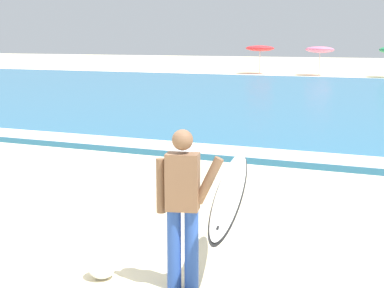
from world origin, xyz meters
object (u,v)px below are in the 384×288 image
object	(u,v)px
surfer_with_board	(206,197)
beach_umbrella_1	(320,50)
beach_umbrella_0	(260,48)
beach_ball	(102,265)

from	to	relation	value
surfer_with_board	beach_umbrella_1	distance (m)	38.55
beach_umbrella_0	beach_ball	distance (m)	40.02
beach_umbrella_0	surfer_with_board	bearing A→B (deg)	-73.33
beach_umbrella_1	beach_ball	xyz separation A→B (m)	(5.65, -38.10, -1.70)
surfer_with_board	beach_ball	xyz separation A→B (m)	(-1.18, -0.17, -0.87)
surfer_with_board	beach_umbrella_1	world-z (taller)	beach_umbrella_1
beach_umbrella_1	beach_ball	world-z (taller)	beach_umbrella_1
beach_umbrella_0	beach_umbrella_1	xyz separation A→B (m)	(4.68, -0.53, -0.06)
beach_umbrella_0	beach_umbrella_1	world-z (taller)	beach_umbrella_0
beach_umbrella_0	beach_umbrella_1	size ratio (longest dim) A/B	1.01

